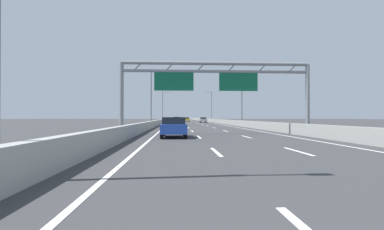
# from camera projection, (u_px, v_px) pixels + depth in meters

# --- Properties ---
(ground_plane) EXTENTS (260.00, 260.00, 0.00)m
(ground_plane) POSITION_uv_depth(u_px,v_px,m) (186.00, 121.00, 99.62)
(ground_plane) COLOR #38383A
(lane_dash_left_1) EXTENTS (0.16, 3.00, 0.01)m
(lane_dash_left_1) POSITION_uv_depth(u_px,v_px,m) (216.00, 152.00, 12.16)
(lane_dash_left_1) COLOR white
(lane_dash_left_1) RESTS_ON ground_plane
(lane_dash_left_2) EXTENTS (0.16, 3.00, 0.01)m
(lane_dash_left_2) POSITION_uv_depth(u_px,v_px,m) (199.00, 137.00, 21.15)
(lane_dash_left_2) COLOR white
(lane_dash_left_2) RESTS_ON ground_plane
(lane_dash_left_3) EXTENTS (0.16, 3.00, 0.01)m
(lane_dash_left_3) POSITION_uv_depth(u_px,v_px,m) (192.00, 131.00, 30.13)
(lane_dash_left_3) COLOR white
(lane_dash_left_3) RESTS_ON ground_plane
(lane_dash_left_4) EXTENTS (0.16, 3.00, 0.01)m
(lane_dash_left_4) POSITION_uv_depth(u_px,v_px,m) (188.00, 128.00, 39.12)
(lane_dash_left_4) COLOR white
(lane_dash_left_4) RESTS_ON ground_plane
(lane_dash_left_5) EXTENTS (0.16, 3.00, 0.01)m
(lane_dash_left_5) POSITION_uv_depth(u_px,v_px,m) (186.00, 126.00, 48.10)
(lane_dash_left_5) COLOR white
(lane_dash_left_5) RESTS_ON ground_plane
(lane_dash_left_6) EXTENTS (0.16, 3.00, 0.01)m
(lane_dash_left_6) POSITION_uv_depth(u_px,v_px,m) (185.00, 124.00, 57.09)
(lane_dash_left_6) COLOR white
(lane_dash_left_6) RESTS_ON ground_plane
(lane_dash_left_7) EXTENTS (0.16, 3.00, 0.01)m
(lane_dash_left_7) POSITION_uv_depth(u_px,v_px,m) (183.00, 123.00, 66.07)
(lane_dash_left_7) COLOR white
(lane_dash_left_7) RESTS_ON ground_plane
(lane_dash_left_8) EXTENTS (0.16, 3.00, 0.01)m
(lane_dash_left_8) POSITION_uv_depth(u_px,v_px,m) (182.00, 123.00, 75.06)
(lane_dash_left_8) COLOR white
(lane_dash_left_8) RESTS_ON ground_plane
(lane_dash_left_9) EXTENTS (0.16, 3.00, 0.01)m
(lane_dash_left_9) POSITION_uv_depth(u_px,v_px,m) (182.00, 122.00, 84.05)
(lane_dash_left_9) COLOR white
(lane_dash_left_9) RESTS_ON ground_plane
(lane_dash_left_10) EXTENTS (0.16, 3.00, 0.01)m
(lane_dash_left_10) POSITION_uv_depth(u_px,v_px,m) (181.00, 122.00, 93.03)
(lane_dash_left_10) COLOR white
(lane_dash_left_10) RESTS_ON ground_plane
(lane_dash_left_11) EXTENTS (0.16, 3.00, 0.01)m
(lane_dash_left_11) POSITION_uv_depth(u_px,v_px,m) (181.00, 121.00, 102.02)
(lane_dash_left_11) COLOR white
(lane_dash_left_11) RESTS_ON ground_plane
(lane_dash_left_12) EXTENTS (0.16, 3.00, 0.01)m
(lane_dash_left_12) POSITION_uv_depth(u_px,v_px,m) (180.00, 121.00, 111.00)
(lane_dash_left_12) COLOR white
(lane_dash_left_12) RESTS_ON ground_plane
(lane_dash_left_13) EXTENTS (0.16, 3.00, 0.01)m
(lane_dash_left_13) POSITION_uv_depth(u_px,v_px,m) (180.00, 121.00, 119.99)
(lane_dash_left_13) COLOR white
(lane_dash_left_13) RESTS_ON ground_plane
(lane_dash_left_14) EXTENTS (0.16, 3.00, 0.01)m
(lane_dash_left_14) POSITION_uv_depth(u_px,v_px,m) (180.00, 120.00, 128.97)
(lane_dash_left_14) COLOR white
(lane_dash_left_14) RESTS_ON ground_plane
(lane_dash_left_15) EXTENTS (0.16, 3.00, 0.01)m
(lane_dash_left_15) POSITION_uv_depth(u_px,v_px,m) (180.00, 120.00, 137.96)
(lane_dash_left_15) COLOR white
(lane_dash_left_15) RESTS_ON ground_plane
(lane_dash_left_16) EXTENTS (0.16, 3.00, 0.01)m
(lane_dash_left_16) POSITION_uv_depth(u_px,v_px,m) (179.00, 120.00, 146.94)
(lane_dash_left_16) COLOR white
(lane_dash_left_16) RESTS_ON ground_plane
(lane_dash_left_17) EXTENTS (0.16, 3.00, 0.01)m
(lane_dash_left_17) POSITION_uv_depth(u_px,v_px,m) (179.00, 120.00, 155.93)
(lane_dash_left_17) COLOR white
(lane_dash_left_17) RESTS_ON ground_plane
(lane_dash_right_1) EXTENTS (0.16, 3.00, 0.01)m
(lane_dash_right_1) POSITION_uv_depth(u_px,v_px,m) (298.00, 151.00, 12.37)
(lane_dash_right_1) COLOR white
(lane_dash_right_1) RESTS_ON ground_plane
(lane_dash_right_2) EXTENTS (0.16, 3.00, 0.01)m
(lane_dash_right_2) POSITION_uv_depth(u_px,v_px,m) (247.00, 137.00, 21.35)
(lane_dash_right_2) COLOR white
(lane_dash_right_2) RESTS_ON ground_plane
(lane_dash_right_3) EXTENTS (0.16, 3.00, 0.01)m
(lane_dash_right_3) POSITION_uv_depth(u_px,v_px,m) (226.00, 131.00, 30.34)
(lane_dash_right_3) COLOR white
(lane_dash_right_3) RESTS_ON ground_plane
(lane_dash_right_4) EXTENTS (0.16, 3.00, 0.01)m
(lane_dash_right_4) POSITION_uv_depth(u_px,v_px,m) (214.00, 128.00, 39.32)
(lane_dash_right_4) COLOR white
(lane_dash_right_4) RESTS_ON ground_plane
(lane_dash_right_5) EXTENTS (0.16, 3.00, 0.01)m
(lane_dash_right_5) POSITION_uv_depth(u_px,v_px,m) (207.00, 126.00, 48.31)
(lane_dash_right_5) COLOR white
(lane_dash_right_5) RESTS_ON ground_plane
(lane_dash_right_6) EXTENTS (0.16, 3.00, 0.01)m
(lane_dash_right_6) POSITION_uv_depth(u_px,v_px,m) (202.00, 124.00, 57.29)
(lane_dash_right_6) COLOR white
(lane_dash_right_6) RESTS_ON ground_plane
(lane_dash_right_7) EXTENTS (0.16, 3.00, 0.01)m
(lane_dash_right_7) POSITION_uv_depth(u_px,v_px,m) (199.00, 123.00, 66.28)
(lane_dash_right_7) COLOR white
(lane_dash_right_7) RESTS_ON ground_plane
(lane_dash_right_8) EXTENTS (0.16, 3.00, 0.01)m
(lane_dash_right_8) POSITION_uv_depth(u_px,v_px,m) (196.00, 123.00, 75.26)
(lane_dash_right_8) COLOR white
(lane_dash_right_8) RESTS_ON ground_plane
(lane_dash_right_9) EXTENTS (0.16, 3.00, 0.01)m
(lane_dash_right_9) POSITION_uv_depth(u_px,v_px,m) (194.00, 122.00, 84.25)
(lane_dash_right_9) COLOR white
(lane_dash_right_9) RESTS_ON ground_plane
(lane_dash_right_10) EXTENTS (0.16, 3.00, 0.01)m
(lane_dash_right_10) POSITION_uv_depth(u_px,v_px,m) (192.00, 122.00, 93.23)
(lane_dash_right_10) COLOR white
(lane_dash_right_10) RESTS_ON ground_plane
(lane_dash_right_11) EXTENTS (0.16, 3.00, 0.01)m
(lane_dash_right_11) POSITION_uv_depth(u_px,v_px,m) (191.00, 121.00, 102.22)
(lane_dash_right_11) COLOR white
(lane_dash_right_11) RESTS_ON ground_plane
(lane_dash_right_12) EXTENTS (0.16, 3.00, 0.01)m
(lane_dash_right_12) POSITION_uv_depth(u_px,v_px,m) (190.00, 121.00, 111.21)
(lane_dash_right_12) COLOR white
(lane_dash_right_12) RESTS_ON ground_plane
(lane_dash_right_13) EXTENTS (0.16, 3.00, 0.01)m
(lane_dash_right_13) POSITION_uv_depth(u_px,v_px,m) (189.00, 121.00, 120.19)
(lane_dash_right_13) COLOR white
(lane_dash_right_13) RESTS_ON ground_plane
(lane_dash_right_14) EXTENTS (0.16, 3.00, 0.01)m
(lane_dash_right_14) POSITION_uv_depth(u_px,v_px,m) (188.00, 120.00, 129.18)
(lane_dash_right_14) COLOR white
(lane_dash_right_14) RESTS_ON ground_plane
(lane_dash_right_15) EXTENTS (0.16, 3.00, 0.01)m
(lane_dash_right_15) POSITION_uv_depth(u_px,v_px,m) (187.00, 120.00, 138.16)
(lane_dash_right_15) COLOR white
(lane_dash_right_15) RESTS_ON ground_plane
(lane_dash_right_16) EXTENTS (0.16, 3.00, 0.01)m
(lane_dash_right_16) POSITION_uv_depth(u_px,v_px,m) (186.00, 120.00, 147.15)
(lane_dash_right_16) COLOR white
(lane_dash_right_16) RESTS_ON ground_plane
(lane_dash_right_17) EXTENTS (0.16, 3.00, 0.01)m
(lane_dash_right_17) POSITION_uv_depth(u_px,v_px,m) (186.00, 120.00, 156.13)
(lane_dash_right_17) COLOR white
(lane_dash_right_17) RESTS_ON ground_plane
(edge_line_left) EXTENTS (0.16, 176.00, 0.01)m
(edge_line_left) POSITION_uv_depth(u_px,v_px,m) (170.00, 122.00, 87.34)
(edge_line_left) COLOR white
(edge_line_left) RESTS_ON ground_plane
(edge_line_right) EXTENTS (0.16, 176.00, 0.01)m
(edge_line_right) POSITION_uv_depth(u_px,v_px,m) (204.00, 122.00, 87.94)
(edge_line_right) COLOR white
(edge_line_right) RESTS_ON ground_plane
(barrier_left) EXTENTS (0.45, 220.00, 0.95)m
(barrier_left) POSITION_uv_depth(u_px,v_px,m) (167.00, 120.00, 109.22)
(barrier_left) COLOR #9E9E99
(barrier_left) RESTS_ON ground_plane
(barrier_right) EXTENTS (0.45, 220.00, 0.95)m
(barrier_right) POSITION_uv_depth(u_px,v_px,m) (203.00, 120.00, 110.00)
(barrier_right) COLOR #9E9E99
(barrier_right) RESTS_ON ground_plane
(sign_gantry) EXTENTS (16.75, 0.36, 6.36)m
(sign_gantry) POSITION_uv_depth(u_px,v_px,m) (214.00, 79.00, 24.74)
(sign_gantry) COLOR gray
(sign_gantry) RESTS_ON ground_plane
(streetlamp_left_mid) EXTENTS (2.58, 0.28, 9.50)m
(streetlamp_left_mid) POSITION_uv_depth(u_px,v_px,m) (152.00, 94.00, 47.46)
(streetlamp_left_mid) COLOR slate
(streetlamp_left_mid) RESTS_ON ground_plane
(streetlamp_right_mid) EXTENTS (2.58, 0.28, 9.50)m
(streetlamp_right_mid) POSITION_uv_depth(u_px,v_px,m) (240.00, 94.00, 48.31)
(streetlamp_right_mid) COLOR slate
(streetlamp_right_mid) RESTS_ON ground_plane
(streetlamp_left_far) EXTENTS (2.58, 0.28, 9.50)m
(streetlamp_left_far) POSITION_uv_depth(u_px,v_px,m) (163.00, 105.00, 88.35)
(streetlamp_left_far) COLOR slate
(streetlamp_left_far) RESTS_ON ground_plane
(streetlamp_right_far) EXTENTS (2.58, 0.28, 9.50)m
(streetlamp_right_far) POSITION_uv_depth(u_px,v_px,m) (211.00, 105.00, 89.20)
(streetlamp_right_far) COLOR slate
(streetlamp_right_far) RESTS_ON ground_plane
(blue_car) EXTENTS (1.86, 4.30, 1.49)m
(blue_car) POSITION_uv_depth(u_px,v_px,m) (174.00, 127.00, 20.97)
(blue_car) COLOR #2347AD
(blue_car) RESTS_ON ground_plane
(white_car) EXTENTS (1.86, 4.63, 1.45)m
(white_car) POSITION_uv_depth(u_px,v_px,m) (175.00, 119.00, 120.63)
(white_car) COLOR silver
(white_car) RESTS_ON ground_plane
(black_car) EXTENTS (1.82, 4.30, 1.56)m
(black_car) POSITION_uv_depth(u_px,v_px,m) (177.00, 119.00, 87.86)
(black_car) COLOR black
(black_car) RESTS_ON ground_plane
(silver_car) EXTENTS (1.74, 4.68, 1.43)m
(silver_car) POSITION_uv_depth(u_px,v_px,m) (203.00, 120.00, 76.66)
(silver_car) COLOR #A8ADB2
(silver_car) RESTS_ON ground_plane
(yellow_car) EXTENTS (1.85, 4.11, 1.38)m
(yellow_car) POSITION_uv_depth(u_px,v_px,m) (187.00, 119.00, 94.19)
(yellow_car) COLOR yellow
(yellow_car) RESTS_ON ground_plane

